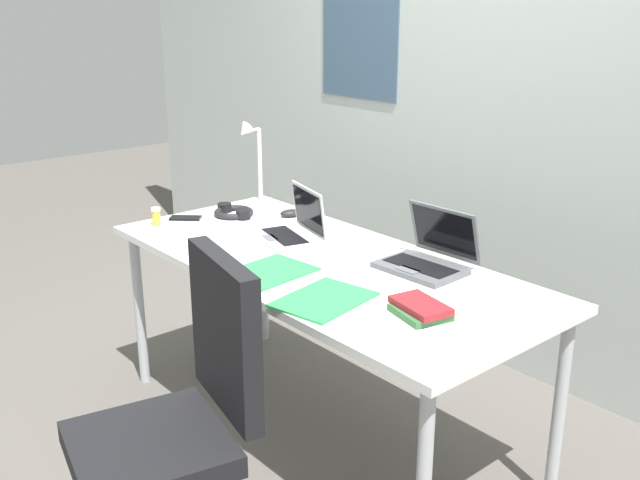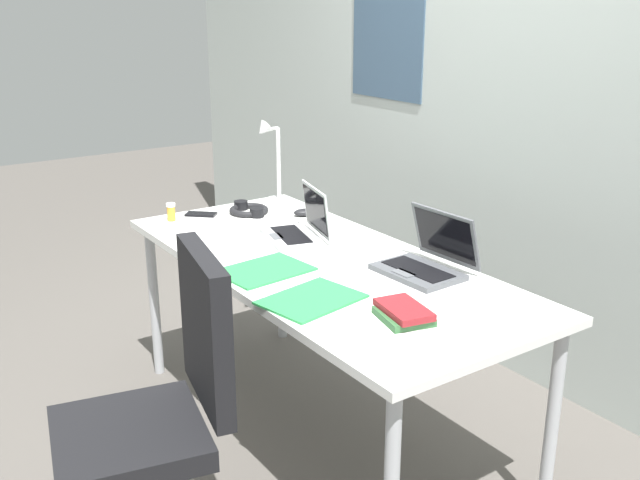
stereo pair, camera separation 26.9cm
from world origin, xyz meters
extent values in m
plane|color=#56514C|center=(0.00, 0.00, 0.00)|extent=(12.00, 12.00, 0.00)
cube|color=#B2BCB7|center=(0.00, 1.10, 1.30)|extent=(6.00, 0.12, 2.60)
cube|color=#3F5972|center=(-0.90, 1.04, 1.55)|extent=(0.56, 0.01, 0.76)
cube|color=white|center=(0.00, 0.00, 0.72)|extent=(1.80, 0.80, 0.03)
cylinder|color=#B2B5BA|center=(-0.84, -0.34, 0.35)|extent=(0.04, 0.04, 0.71)
cylinder|color=#B2B5BA|center=(-0.84, 0.34, 0.35)|extent=(0.04, 0.04, 0.71)
cylinder|color=#B2B5BA|center=(0.84, 0.34, 0.35)|extent=(0.04, 0.04, 0.71)
cylinder|color=white|center=(-0.80, 0.31, 0.75)|extent=(0.12, 0.12, 0.02)
cylinder|color=white|center=(-0.80, 0.31, 0.93)|extent=(0.02, 0.02, 0.34)
cylinder|color=white|center=(-0.80, 0.27, 1.10)|extent=(0.01, 0.08, 0.01)
cone|color=white|center=(-0.80, 0.23, 1.10)|extent=(0.07, 0.09, 0.09)
cube|color=#B7BABC|center=(-0.27, 0.04, 0.75)|extent=(0.32, 0.26, 0.02)
cube|color=black|center=(-0.27, 0.04, 0.76)|extent=(0.27, 0.17, 0.00)
cube|color=#595B60|center=(-0.29, -0.02, 0.76)|extent=(0.09, 0.06, 0.00)
cube|color=#B7BABC|center=(-0.24, 0.15, 0.86)|extent=(0.28, 0.10, 0.19)
cube|color=black|center=(-0.24, 0.14, 0.86)|extent=(0.25, 0.09, 0.16)
cube|color=#515459|center=(0.32, 0.20, 0.75)|extent=(0.31, 0.22, 0.02)
cube|color=black|center=(0.32, 0.20, 0.76)|extent=(0.27, 0.12, 0.00)
cube|color=#595B60|center=(0.32, 0.13, 0.76)|extent=(0.09, 0.05, 0.00)
cube|color=#515459|center=(0.31, 0.33, 0.86)|extent=(0.30, 0.08, 0.20)
cube|color=black|center=(0.31, 0.33, 0.86)|extent=(0.27, 0.06, 0.17)
ellipsoid|color=black|center=(-0.52, 0.27, 0.76)|extent=(0.09, 0.11, 0.03)
cube|color=black|center=(-0.80, -0.11, 0.74)|extent=(0.14, 0.14, 0.01)
torus|color=black|center=(-0.71, 0.09, 0.75)|extent=(0.18, 0.18, 0.03)
cylinder|color=black|center=(-0.78, 0.09, 0.76)|extent=(0.06, 0.06, 0.04)
cylinder|color=black|center=(-0.63, 0.09, 0.76)|extent=(0.06, 0.06, 0.04)
cylinder|color=gold|center=(-0.79, -0.25, 0.77)|extent=(0.04, 0.04, 0.06)
cylinder|color=white|center=(-0.79, -0.25, 0.81)|extent=(0.04, 0.04, 0.01)
cube|color=#336638|center=(0.58, -0.09, 0.75)|extent=(0.19, 0.18, 0.02)
cube|color=maroon|center=(0.58, -0.09, 0.77)|extent=(0.21, 0.15, 0.02)
cube|color=green|center=(0.30, -0.24, 0.74)|extent=(0.28, 0.35, 0.01)
cube|color=green|center=(-0.02, -0.23, 0.74)|extent=(0.26, 0.33, 0.01)
cube|color=black|center=(0.23, -0.85, 0.42)|extent=(0.52, 0.52, 0.07)
cube|color=black|center=(0.28, -0.61, 0.73)|extent=(0.42, 0.15, 0.48)
camera|label=1|loc=(1.94, -1.66, 1.67)|focal=40.86mm
camera|label=2|loc=(2.11, -1.45, 1.67)|focal=40.86mm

